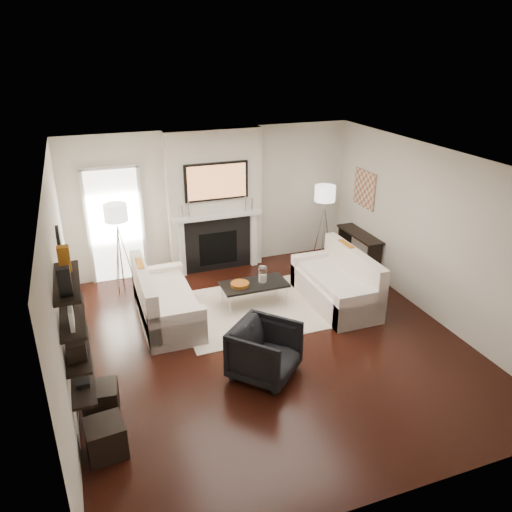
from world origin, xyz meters
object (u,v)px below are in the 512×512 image
object	(u,v)px
lamp_right_shade	(325,193)
loveseat_left_base	(168,309)
armchair	(265,349)
coffee_table	(254,284)
lamp_left_shade	(116,213)
loveseat_right_base	(335,292)
ottoman_near	(101,401)

from	to	relation	value
lamp_right_shade	loveseat_left_base	bearing A→B (deg)	-160.02
armchair	lamp_right_shade	size ratio (longest dim) A/B	2.03
coffee_table	lamp_left_shade	xyz separation A→B (m)	(-2.01, 1.40, 1.05)
lamp_left_shade	lamp_right_shade	xyz separation A→B (m)	(3.90, -0.17, 0.00)
loveseat_left_base	lamp_left_shade	distance (m)	1.94
loveseat_left_base	lamp_left_shade	bearing A→B (deg)	111.22
lamp_left_shade	loveseat_right_base	bearing A→B (deg)	-28.21
lamp_left_shade	lamp_right_shade	size ratio (longest dim) A/B	1.00
loveseat_left_base	lamp_right_shade	bearing A→B (deg)	19.98
loveseat_right_base	lamp_right_shade	xyz separation A→B (m)	(0.57, 1.61, 1.24)
loveseat_left_base	armchair	xyz separation A→B (m)	(0.95, -1.86, 0.20)
loveseat_left_base	lamp_right_shade	world-z (taller)	lamp_right_shade
loveseat_left_base	ottoman_near	size ratio (longest dim) A/B	4.50
armchair	ottoman_near	bearing A→B (deg)	138.69
loveseat_right_base	ottoman_near	size ratio (longest dim) A/B	4.50
coffee_table	lamp_right_shade	bearing A→B (deg)	32.99
loveseat_right_base	loveseat_left_base	bearing A→B (deg)	172.04
lamp_right_shade	armchair	bearing A→B (deg)	-128.06
coffee_table	loveseat_left_base	bearing A→B (deg)	179.67
lamp_right_shade	lamp_left_shade	bearing A→B (deg)	177.45
loveseat_right_base	lamp_left_shade	xyz separation A→B (m)	(-3.33, 1.78, 1.24)
armchair	loveseat_right_base	bearing A→B (deg)	-4.41
coffee_table	armchair	xyz separation A→B (m)	(-0.52, -1.85, 0.01)
coffee_table	ottoman_near	xyz separation A→B (m)	(-2.63, -1.91, -0.20)
loveseat_right_base	lamp_left_shade	world-z (taller)	lamp_left_shade
loveseat_left_base	lamp_right_shade	size ratio (longest dim) A/B	4.50
loveseat_left_base	armchair	size ratio (longest dim) A/B	2.21
lamp_left_shade	coffee_table	bearing A→B (deg)	-34.97
loveseat_left_base	armchair	world-z (taller)	armchair
lamp_right_shade	ottoman_near	xyz separation A→B (m)	(-4.52, -3.14, -1.25)
lamp_left_shade	ottoman_near	size ratio (longest dim) A/B	1.00
loveseat_left_base	ottoman_near	world-z (taller)	loveseat_left_base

